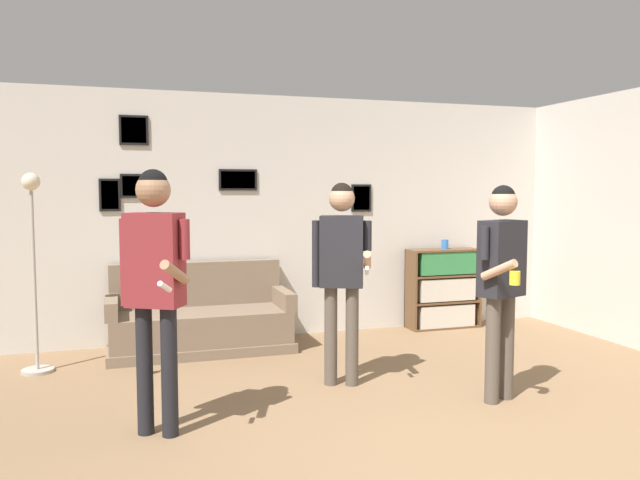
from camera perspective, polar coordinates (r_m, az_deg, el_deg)
ground_plane at (r=3.99m, az=12.91°, el=-19.98°), size 20.00×20.00×0.00m
wall_back at (r=7.10m, az=-2.39°, el=2.15°), size 8.78×0.08×2.70m
couch at (r=6.61m, az=-10.89°, el=-7.38°), size 1.85×0.80×0.89m
bookshelf at (r=7.66m, az=11.20°, el=-4.38°), size 0.88×0.30×0.95m
floor_lamp at (r=6.15m, az=-24.71°, el=-1.46°), size 0.28×0.28×1.81m
person_player_foreground_left at (r=4.27m, az=-14.88°, el=-2.78°), size 0.44×0.61×1.79m
person_player_foreground_center at (r=5.22m, az=1.98°, el=-1.95°), size 0.47×0.57×1.71m
person_watcher_holding_cup at (r=5.02m, az=16.30°, el=-2.59°), size 0.48×0.52×1.69m
bottle_on_floor at (r=5.90m, az=-15.61°, el=-10.96°), size 0.07×0.07×0.23m
drinking_cup at (r=7.60m, az=11.35°, el=-0.39°), size 0.08×0.08×0.11m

